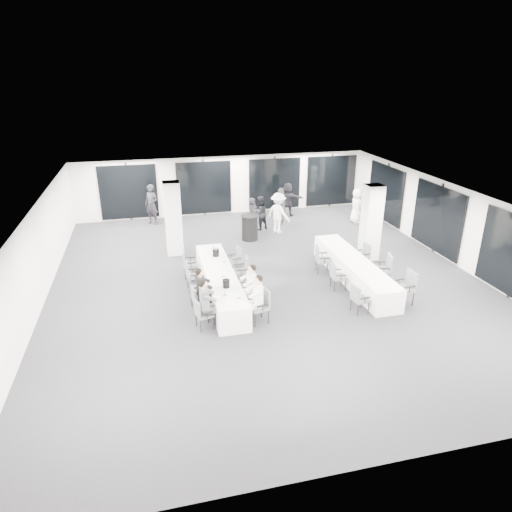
# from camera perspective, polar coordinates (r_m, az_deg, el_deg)

# --- Properties ---
(room) EXTENTS (14.04, 16.04, 2.84)m
(room) POSITION_cam_1_polar(r_m,az_deg,el_deg) (16.09, 3.43, 3.42)
(room) COLOR #232328
(room) RESTS_ON ground
(column_left) EXTENTS (0.60, 0.60, 2.80)m
(column_left) POSITION_cam_1_polar(r_m,az_deg,el_deg) (17.44, -10.32, 4.63)
(column_left) COLOR silver
(column_left) RESTS_ON floor
(column_right) EXTENTS (0.60, 0.60, 2.80)m
(column_right) POSITION_cam_1_polar(r_m,az_deg,el_deg) (17.22, 14.18, 4.08)
(column_right) COLOR silver
(column_right) RESTS_ON floor
(banquet_table_main) EXTENTS (0.90, 5.00, 0.75)m
(banquet_table_main) POSITION_cam_1_polar(r_m,az_deg,el_deg) (14.36, -4.51, -3.39)
(banquet_table_main) COLOR white
(banquet_table_main) RESTS_ON floor
(banquet_table_side) EXTENTS (0.90, 5.00, 0.75)m
(banquet_table_side) POSITION_cam_1_polar(r_m,az_deg,el_deg) (15.57, 12.11, -1.72)
(banquet_table_side) COLOR white
(banquet_table_side) RESTS_ON floor
(cocktail_table) EXTENTS (0.75, 0.75, 1.05)m
(cocktail_table) POSITION_cam_1_polar(r_m,az_deg,el_deg) (18.89, -0.78, 3.58)
(cocktail_table) COLOR black
(cocktail_table) RESTS_ON floor
(chair_main_left_near) EXTENTS (0.52, 0.55, 0.86)m
(chair_main_left_near) POSITION_cam_1_polar(r_m,az_deg,el_deg) (12.50, -6.81, -7.00)
(chair_main_left_near) COLOR #53555A
(chair_main_left_near) RESTS_ON floor
(chair_main_left_second) EXTENTS (0.48, 0.53, 0.87)m
(chair_main_left_second) POSITION_cam_1_polar(r_m,az_deg,el_deg) (13.18, -7.25, -5.37)
(chair_main_left_second) COLOR #53555A
(chair_main_left_second) RESTS_ON floor
(chair_main_left_mid) EXTENTS (0.52, 0.58, 0.98)m
(chair_main_left_mid) POSITION_cam_1_polar(r_m,az_deg,el_deg) (13.79, -7.66, -3.81)
(chair_main_left_mid) COLOR #53555A
(chair_main_left_mid) RESTS_ON floor
(chair_main_left_fourth) EXTENTS (0.49, 0.55, 0.95)m
(chair_main_left_fourth) POSITION_cam_1_polar(r_m,az_deg,el_deg) (14.63, -8.07, -2.31)
(chair_main_left_fourth) COLOR #53555A
(chair_main_left_fourth) RESTS_ON floor
(chair_main_left_far) EXTENTS (0.51, 0.56, 0.95)m
(chair_main_left_far) POSITION_cam_1_polar(r_m,az_deg,el_deg) (15.57, -8.47, -0.79)
(chair_main_left_far) COLOR #53555A
(chair_main_left_far) RESTS_ON floor
(chair_main_right_near) EXTENTS (0.59, 0.62, 0.98)m
(chair_main_right_near) POSITION_cam_1_polar(r_m,az_deg,el_deg) (12.71, 0.65, -5.96)
(chair_main_right_near) COLOR #53555A
(chair_main_right_near) RESTS_ON floor
(chair_main_right_second) EXTENTS (0.53, 0.57, 0.94)m
(chair_main_right_second) POSITION_cam_1_polar(r_m,az_deg,el_deg) (13.35, -0.13, -4.61)
(chair_main_right_second) COLOR #53555A
(chair_main_right_second) RESTS_ON floor
(chair_main_right_mid) EXTENTS (0.51, 0.54, 0.87)m
(chair_main_right_mid) POSITION_cam_1_polar(r_m,az_deg,el_deg) (14.14, -1.00, -3.21)
(chair_main_right_mid) COLOR #53555A
(chair_main_right_mid) RESTS_ON floor
(chair_main_right_fourth) EXTENTS (0.51, 0.56, 0.96)m
(chair_main_right_fourth) POSITION_cam_1_polar(r_m,az_deg,el_deg) (14.87, -1.68, -1.65)
(chair_main_right_fourth) COLOR #53555A
(chair_main_right_fourth) RESTS_ON floor
(chair_main_right_far) EXTENTS (0.54, 0.57, 0.89)m
(chair_main_right_far) POSITION_cam_1_polar(r_m,az_deg,el_deg) (15.85, -2.53, -0.27)
(chair_main_right_far) COLOR #53555A
(chair_main_right_far) RESTS_ON floor
(chair_side_left_near) EXTENTS (0.49, 0.53, 0.86)m
(chair_side_left_near) POSITION_cam_1_polar(r_m,az_deg,el_deg) (13.51, 12.67, -5.06)
(chair_side_left_near) COLOR #53555A
(chair_side_left_near) RESTS_ON floor
(chair_side_left_mid) EXTENTS (0.46, 0.51, 0.87)m
(chair_side_left_mid) POSITION_cam_1_polar(r_m,az_deg,el_deg) (14.81, 10.01, -2.32)
(chair_side_left_mid) COLOR #53555A
(chair_side_left_mid) RESTS_ON floor
(chair_side_left_far) EXTENTS (0.57, 0.61, 0.97)m
(chair_side_left_far) POSITION_cam_1_polar(r_m,az_deg,el_deg) (15.91, 8.13, -0.21)
(chair_side_left_far) COLOR #53555A
(chair_side_left_far) RESTS_ON floor
(chair_side_right_near) EXTENTS (0.56, 0.61, 1.03)m
(chair_side_right_near) POSITION_cam_1_polar(r_m,az_deg,el_deg) (14.40, 18.31, -3.49)
(chair_side_right_near) COLOR #53555A
(chair_side_right_near) RESTS_ON floor
(chair_side_right_mid) EXTENTS (0.63, 0.66, 1.03)m
(chair_side_right_mid) POSITION_cam_1_polar(r_m,az_deg,el_deg) (15.46, 15.75, -1.39)
(chair_side_right_mid) COLOR #53555A
(chair_side_right_mid) RESTS_ON floor
(chair_side_right_far) EXTENTS (0.50, 0.54, 0.87)m
(chair_side_right_far) POSITION_cam_1_polar(r_m,az_deg,el_deg) (16.67, 13.30, 0.25)
(chair_side_right_far) COLOR #53555A
(chair_side_right_far) RESTS_ON floor
(seated_guest_a) EXTENTS (0.50, 0.38, 1.44)m
(seated_guest_a) POSITION_cam_1_polar(r_m,az_deg,el_deg) (12.38, -6.17, -5.59)
(seated_guest_a) COLOR #53555A
(seated_guest_a) RESTS_ON floor
(seated_guest_b) EXTENTS (0.50, 0.38, 1.44)m
(seated_guest_b) POSITION_cam_1_polar(r_m,az_deg,el_deg) (13.06, -6.64, -4.05)
(seated_guest_b) COLOR black
(seated_guest_b) RESTS_ON floor
(seated_guest_c) EXTENTS (0.50, 0.38, 1.44)m
(seated_guest_c) POSITION_cam_1_polar(r_m,az_deg,el_deg) (12.54, -0.06, -5.06)
(seated_guest_c) COLOR white
(seated_guest_c) RESTS_ON floor
(seated_guest_d) EXTENTS (0.50, 0.38, 1.44)m
(seated_guest_d) POSITION_cam_1_polar(r_m,az_deg,el_deg) (13.18, -0.82, -3.63)
(seated_guest_d) COLOR white
(seated_guest_d) RESTS_ON floor
(standing_guest_a) EXTENTS (0.82, 0.78, 1.76)m
(standing_guest_a) POSITION_cam_1_polar(r_m,az_deg,el_deg) (19.59, -0.37, 5.35)
(standing_guest_a) COLOR black
(standing_guest_a) RESTS_ON floor
(standing_guest_b) EXTENTS (0.96, 0.79, 1.72)m
(standing_guest_b) POSITION_cam_1_polar(r_m,az_deg,el_deg) (20.04, 0.49, 5.67)
(standing_guest_b) COLOR black
(standing_guest_b) RESTS_ON floor
(standing_guest_c) EXTENTS (1.29, 1.42, 1.99)m
(standing_guest_c) POSITION_cam_1_polar(r_m,az_deg,el_deg) (19.66, 2.81, 5.72)
(standing_guest_c) COLOR white
(standing_guest_c) RESTS_ON floor
(standing_guest_d) EXTENTS (1.20, 1.30, 1.94)m
(standing_guest_d) POSITION_cam_1_polar(r_m,az_deg,el_deg) (20.69, 3.15, 6.50)
(standing_guest_d) COLOR #53555A
(standing_guest_d) RESTS_ON floor
(standing_guest_e) EXTENTS (0.72, 0.96, 1.77)m
(standing_guest_e) POSITION_cam_1_polar(r_m,az_deg,el_deg) (21.55, 12.45, 6.41)
(standing_guest_e) COLOR white
(standing_guest_e) RESTS_ON floor
(standing_guest_f) EXTENTS (1.81, 1.26, 1.84)m
(standing_guest_f) POSITION_cam_1_polar(r_m,az_deg,el_deg) (22.08, 3.95, 7.35)
(standing_guest_f) COLOR black
(standing_guest_f) RESTS_ON floor
(standing_guest_g) EXTENTS (0.97, 0.95, 2.08)m
(standing_guest_g) POSITION_cam_1_polar(r_m,az_deg,el_deg) (21.28, -12.95, 6.59)
(standing_guest_g) COLOR black
(standing_guest_g) RESTS_ON floor
(ice_bucket_near) EXTENTS (0.21, 0.21, 0.24)m
(ice_bucket_near) POSITION_cam_1_polar(r_m,az_deg,el_deg) (13.16, -3.75, -3.45)
(ice_bucket_near) COLOR black
(ice_bucket_near) RESTS_ON banquet_table_main
(ice_bucket_far) EXTENTS (0.23, 0.23, 0.26)m
(ice_bucket_far) POSITION_cam_1_polar(r_m,az_deg,el_deg) (15.39, -5.05, 0.45)
(ice_bucket_far) COLOR black
(ice_bucket_far) RESTS_ON banquet_table_main
(water_bottle_a) EXTENTS (0.07, 0.07, 0.22)m
(water_bottle_a) POSITION_cam_1_polar(r_m,az_deg,el_deg) (12.61, -3.84, -4.72)
(water_bottle_a) COLOR silver
(water_bottle_a) RESTS_ON banquet_table_main
(water_bottle_b) EXTENTS (0.07, 0.07, 0.23)m
(water_bottle_b) POSITION_cam_1_polar(r_m,az_deg,el_deg) (14.74, -4.01, -0.59)
(water_bottle_b) COLOR silver
(water_bottle_b) RESTS_ON banquet_table_main
(water_bottle_c) EXTENTS (0.06, 0.06, 0.20)m
(water_bottle_c) POSITION_cam_1_polar(r_m,az_deg,el_deg) (15.82, -5.34, 0.94)
(water_bottle_c) COLOR silver
(water_bottle_c) RESTS_ON banquet_table_main
(plate_a) EXTENTS (0.19, 0.19, 0.03)m
(plate_a) POSITION_cam_1_polar(r_m,az_deg,el_deg) (12.73, -4.00, -4.95)
(plate_a) COLOR white
(plate_a) RESTS_ON banquet_table_main
(plate_b) EXTENTS (0.19, 0.19, 0.03)m
(plate_b) POSITION_cam_1_polar(r_m,az_deg,el_deg) (12.57, -2.12, -5.27)
(plate_b) COLOR white
(plate_b) RESTS_ON banquet_table_main
(plate_c) EXTENTS (0.20, 0.20, 0.03)m
(plate_c) POSITION_cam_1_polar(r_m,az_deg,el_deg) (13.86, -4.17, -2.59)
(plate_c) COLOR white
(plate_c) RESTS_ON banquet_table_main
(wine_glass) EXTENTS (0.07, 0.07, 0.18)m
(wine_glass) POSITION_cam_1_polar(r_m,az_deg,el_deg) (12.29, -2.43, -5.30)
(wine_glass) COLOR silver
(wine_glass) RESTS_ON banquet_table_main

